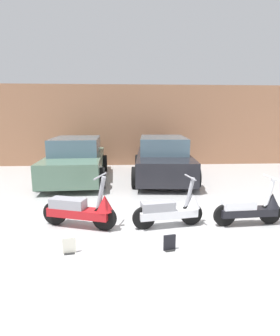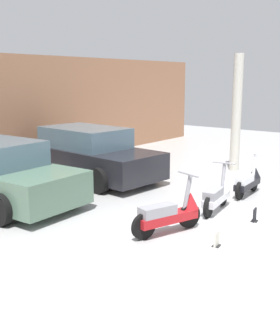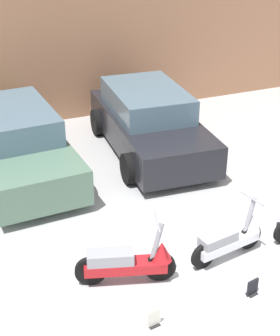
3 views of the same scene
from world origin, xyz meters
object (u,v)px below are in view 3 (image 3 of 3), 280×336
scooter_front_right (231,238)px  car_rear_left (17,144)px  scooter_front_left (130,261)px  placard_near_right_scooter (252,288)px  car_rear_center (149,122)px  placard_near_left_scooter (154,319)px

scooter_front_right → car_rear_left: (-2.55, 4.19, 0.33)m
scooter_front_left → car_rear_left: (-0.83, 4.14, 0.30)m
scooter_front_left → placard_near_right_scooter: bearing=-14.7°
car_rear_center → placard_near_left_scooter: bearing=-18.6°
scooter_front_right → car_rear_center: car_rear_center is taller
placard_near_left_scooter → car_rear_left: bearing=98.7°
scooter_front_left → scooter_front_right: (1.71, -0.04, -0.03)m
scooter_front_left → placard_near_right_scooter: 1.83m
scooter_front_right → placard_near_right_scooter: size_ratio=5.37×
car_rear_left → car_rear_center: 2.99m
placard_near_left_scooter → placard_near_right_scooter: size_ratio=1.00×
scooter_front_left → placard_near_right_scooter: size_ratio=5.65×
scooter_front_left → placard_near_left_scooter: scooter_front_left is taller
scooter_front_right → car_rear_center: size_ratio=0.32×
placard_near_left_scooter → placard_near_right_scooter: same height
placard_near_left_scooter → scooter_front_left: bearing=87.0°
scooter_front_right → placard_near_left_scooter: bearing=-161.6°
scooter_front_left → scooter_front_right: bearing=16.2°
car_rear_left → placard_near_left_scooter: size_ratio=16.24×
scooter_front_right → car_rear_center: (0.44, 4.20, 0.33)m
car_rear_left → placard_near_right_scooter: (2.36, -5.11, -0.56)m
scooter_front_right → car_rear_left: bearing=112.0°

